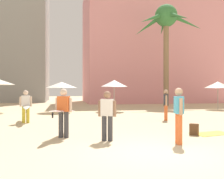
# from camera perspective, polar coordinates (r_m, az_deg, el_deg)

# --- Properties ---
(ground) EXTENTS (120.00, 120.00, 0.00)m
(ground) POSITION_cam_1_polar(r_m,az_deg,el_deg) (7.17, 10.36, -13.49)
(ground) COLOR beige
(hotel_pink) EXTENTS (17.37, 10.21, 14.61)m
(hotel_pink) POSITION_cam_1_polar(r_m,az_deg,el_deg) (36.76, 7.99, 8.79)
(hotel_pink) COLOR pink
(hotel_pink) RESTS_ON ground
(palm_tree_left) EXTENTS (6.97, 7.33, 10.24)m
(palm_tree_left) POSITION_cam_1_polar(r_m,az_deg,el_deg) (27.68, 11.66, 13.86)
(palm_tree_left) COLOR #896B4C
(palm_tree_left) RESTS_ON ground
(cafe_umbrella_0) EXTENTS (2.26, 2.26, 2.35)m
(cafe_umbrella_0) POSITION_cam_1_polar(r_m,az_deg,el_deg) (23.93, 22.06, 0.95)
(cafe_umbrella_0) COLOR gray
(cafe_umbrella_0) RESTS_ON ground
(cafe_umbrella_1) EXTENTS (2.09, 2.09, 2.41)m
(cafe_umbrella_1) POSITION_cam_1_polar(r_m,az_deg,el_deg) (20.21, 0.47, 1.32)
(cafe_umbrella_1) COLOR gray
(cafe_umbrella_1) RESTS_ON ground
(cafe_umbrella_3) EXTENTS (2.33, 2.33, 2.24)m
(cafe_umbrella_3) POSITION_cam_1_polar(r_m,az_deg,el_deg) (19.84, -10.93, 0.99)
(cafe_umbrella_3) COLOR gray
(cafe_umbrella_3) RESTS_ON ground
(beach_towel) EXTENTS (1.66, 1.14, 0.01)m
(beach_towel) POSITION_cam_1_polar(r_m,az_deg,el_deg) (10.70, 20.85, -8.96)
(beach_towel) COLOR #F4CC4C
(beach_towel) RESTS_ON ground
(backpack) EXTENTS (0.35, 0.35, 0.42)m
(backpack) POSITION_cam_1_polar(r_m,az_deg,el_deg) (10.15, 17.45, -8.33)
(backpack) COLOR brown
(backpack) RESTS_ON ground
(person_near_left) EXTENTS (0.68, 2.90, 1.63)m
(person_near_left) POSITION_cam_1_polar(r_m,az_deg,el_deg) (13.90, -18.19, -3.21)
(person_near_left) COLOR gold
(person_near_left) RESTS_ON ground
(person_mid_center) EXTENTS (1.19, 2.67, 1.70)m
(person_mid_center) POSITION_cam_1_polar(r_m,az_deg,el_deg) (9.38, -10.50, -4.61)
(person_mid_center) COLOR #3D3D42
(person_mid_center) RESTS_ON ground
(person_far_right) EXTENTS (0.32, 0.60, 1.67)m
(person_far_right) POSITION_cam_1_polar(r_m,az_deg,el_deg) (14.55, 11.65, -3.00)
(person_far_right) COLOR orange
(person_far_right) RESTS_ON ground
(person_mid_right) EXTENTS (0.29, 0.61, 1.72)m
(person_mid_right) POSITION_cam_1_polar(r_m,az_deg,el_deg) (8.29, 14.33, -5.03)
(person_mid_right) COLOR orange
(person_mid_right) RESTS_ON ground
(person_near_right) EXTENTS (0.59, 0.36, 1.62)m
(person_near_right) POSITION_cam_1_polar(r_m,az_deg,el_deg) (8.54, -1.06, -5.29)
(person_near_right) COLOR #3D3D42
(person_near_right) RESTS_ON ground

